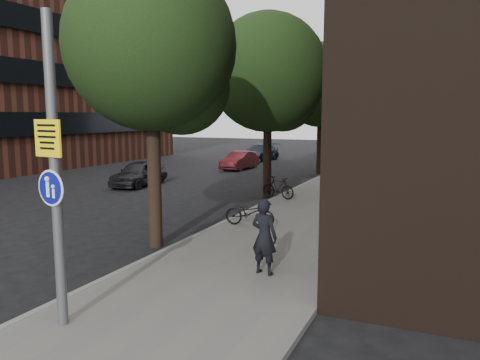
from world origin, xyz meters
The scene contains 15 objects.
ground centered at (0.00, 0.00, 0.00)m, with size 120.00×120.00×0.00m, color black.
sidewalk centered at (0.25, 10.00, 0.06)m, with size 4.50×60.00×0.12m, color #5C5A55.
curb_edge centered at (-2.00, 10.00, 0.07)m, with size 0.15×60.00×0.13m, color slate.
street_tree_near centered at (-2.53, 4.64, 5.11)m, with size 4.40×4.40×7.50m.
street_tree_mid centered at (-2.53, 13.14, 5.11)m, with size 5.00×5.00×7.80m.
street_tree_far centered at (-2.53, 22.14, 5.11)m, with size 5.00×5.00×7.80m.
signpost centered at (-1.17, -0.31, 2.64)m, with size 0.58×0.17×5.00m.
pedestrian centered at (0.98, 3.33, 0.94)m, with size 0.60×0.39×1.65m, color black.
parked_bike_facade_near centered at (1.66, 9.28, 0.53)m, with size 0.55×1.58×0.83m, color black.
parked_bike_facade_far centered at (2.00, 10.39, 0.63)m, with size 0.48×1.68×1.01m, color black.
parked_bike_curb_near centered at (-1.01, 7.26, 0.54)m, with size 0.56×1.61×0.84m, color black.
parked_bike_curb_far centered at (-1.80, 12.16, 0.57)m, with size 0.43×1.51×0.91m, color black.
parked_car_near centered at (-9.59, 13.38, 0.64)m, with size 1.51×3.75×1.28m, color black.
parked_car_mid centered at (-7.88, 21.98, 0.59)m, with size 1.24×3.56×1.17m, color #59191E.
parked_car_far centered at (-8.90, 28.01, 0.64)m, with size 1.80×4.44×1.29m, color black.
Camera 1 is at (4.46, -5.80, 3.53)m, focal length 35.00 mm.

